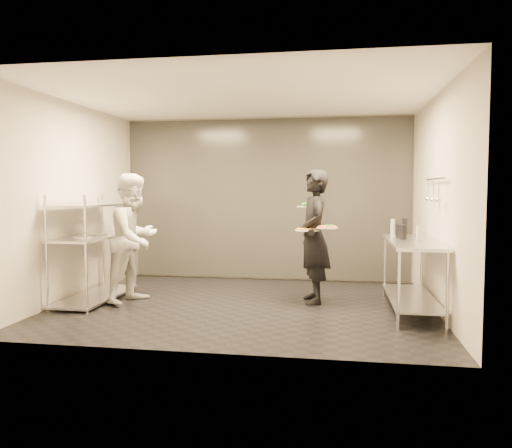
% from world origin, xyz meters
% --- Properties ---
extents(room_shell, '(5.00, 4.00, 2.80)m').
position_xyz_m(room_shell, '(0.00, 1.18, 1.40)').
color(room_shell, black).
rests_on(room_shell, ground).
extents(pass_rack, '(0.60, 1.60, 1.50)m').
position_xyz_m(pass_rack, '(-2.15, -0.00, 0.77)').
color(pass_rack, silver).
rests_on(pass_rack, ground).
extents(prep_counter, '(0.60, 1.80, 0.92)m').
position_xyz_m(prep_counter, '(2.18, 0.00, 0.63)').
color(prep_counter, silver).
rests_on(prep_counter, ground).
extents(utensil_rail, '(0.07, 1.20, 0.31)m').
position_xyz_m(utensil_rail, '(2.43, -0.00, 1.55)').
color(utensil_rail, silver).
rests_on(utensil_rail, room_shell).
extents(waiter, '(0.59, 0.76, 1.84)m').
position_xyz_m(waiter, '(0.92, 0.34, 0.92)').
color(waiter, black).
rests_on(waiter, ground).
extents(chef, '(0.90, 1.03, 1.78)m').
position_xyz_m(chef, '(-1.55, -0.02, 0.89)').
color(chef, silver).
rests_on(chef, ground).
extents(pizza_plate_near, '(0.33, 0.33, 0.05)m').
position_xyz_m(pizza_plate_near, '(0.83, 0.18, 1.03)').
color(pizza_plate_near, silver).
rests_on(pizza_plate_near, waiter).
extents(pizza_plate_far, '(0.29, 0.29, 0.05)m').
position_xyz_m(pizza_plate_far, '(1.10, 0.08, 1.07)').
color(pizza_plate_far, silver).
rests_on(pizza_plate_far, waiter).
extents(salad_plate, '(0.26, 0.26, 0.07)m').
position_xyz_m(salad_plate, '(0.79, 0.60, 1.34)').
color(salad_plate, silver).
rests_on(salad_plate, waiter).
extents(pos_monitor, '(0.11, 0.27, 0.19)m').
position_xyz_m(pos_monitor, '(2.06, 0.18, 1.01)').
color(pos_monitor, black).
rests_on(pos_monitor, prep_counter).
extents(bottle_green, '(0.06, 0.06, 0.23)m').
position_xyz_m(bottle_green, '(2.02, 0.80, 1.03)').
color(bottle_green, gray).
rests_on(bottle_green, prep_counter).
extents(bottle_clear, '(0.06, 0.06, 0.20)m').
position_xyz_m(bottle_clear, '(2.26, 0.03, 1.02)').
color(bottle_clear, gray).
rests_on(bottle_clear, prep_counter).
extents(bottle_dark, '(0.07, 0.07, 0.24)m').
position_xyz_m(bottle_dark, '(2.18, 0.80, 1.04)').
color(bottle_dark, black).
rests_on(bottle_dark, prep_counter).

